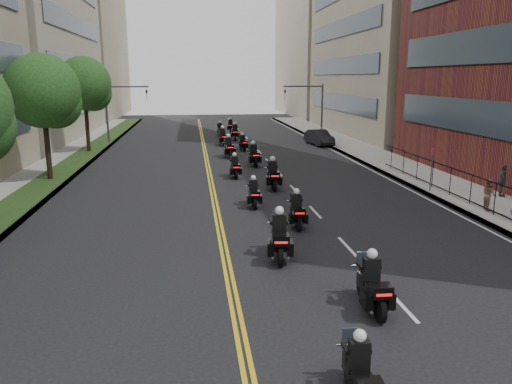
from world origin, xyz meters
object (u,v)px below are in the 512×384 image
motorcycle_10 (223,138)px  motorcycle_11 (235,133)px  pedestrian_b (489,195)px  motorcycle_8 (229,148)px  motorcycle_12 (220,130)px  motorcycle_9 (243,143)px  motorcycle_3 (297,212)px  motorcycle_13 (230,126)px  motorcycle_1 (372,286)px  motorcycle_7 (254,156)px  pedestrian_c (502,181)px  motorcycle_5 (273,176)px  parked_sedan (319,137)px  motorcycle_2 (279,238)px  motorcycle_6 (235,168)px  motorcycle_4 (254,194)px  motorcycle_0 (360,376)px

motorcycle_10 → motorcycle_11: 4.28m
pedestrian_b → motorcycle_8: bearing=36.7°
motorcycle_12 → motorcycle_9: bearing=-87.1°
motorcycle_3 → motorcycle_13: motorcycle_13 is taller
motorcycle_1 → motorcycle_11: bearing=93.0°
motorcycle_1 → motorcycle_8: motorcycle_8 is taller
motorcycle_7 → pedestrian_c: pedestrian_c is taller
motorcycle_5 → parked_sedan: bearing=70.2°
motorcycle_2 → parked_sedan: (8.97, 29.53, -0.02)m
motorcycle_1 → motorcycle_6: motorcycle_1 is taller
parked_sedan → motorcycle_8: bearing=-152.4°
motorcycle_13 → motorcycle_11: bearing=-85.2°
motorcycle_3 → motorcycle_13: size_ratio=0.96×
motorcycle_4 → motorcycle_9: size_ratio=1.00×
motorcycle_13 → motorcycle_1: bearing=-84.0°
motorcycle_12 → pedestrian_b: same height
motorcycle_6 → motorcycle_11: bearing=82.5°
motorcycle_9 → motorcycle_12: 11.26m
motorcycle_3 → pedestrian_b: size_ratio=1.51×
motorcycle_6 → motorcycle_13: 27.32m
motorcycle_0 → motorcycle_5: size_ratio=0.82×
motorcycle_0 → motorcycle_2: motorcycle_2 is taller
motorcycle_11 → motorcycle_12: 3.86m
motorcycle_13 → parked_sedan: 14.59m
motorcycle_1 → pedestrian_c: pedestrian_c is taller
motorcycle_3 → motorcycle_12: bearing=96.2°
motorcycle_6 → pedestrian_c: bearing=-32.2°
motorcycle_6 → motorcycle_7: size_ratio=0.87×
motorcycle_3 → motorcycle_7: size_ratio=0.90×
motorcycle_6 → motorcycle_12: motorcycle_12 is taller
motorcycle_11 → motorcycle_4: bearing=-87.4°
motorcycle_2 → motorcycle_13: bearing=94.5°
motorcycle_4 → parked_sedan: bearing=69.3°
motorcycle_2 → motorcycle_3: size_ratio=1.12×
motorcycle_7 → motorcycle_2: bearing=-97.8°
motorcycle_1 → motorcycle_5: motorcycle_5 is taller
motorcycle_10 → pedestrian_b: bearing=-73.6°
motorcycle_7 → parked_sedan: size_ratio=0.57×
motorcycle_0 → motorcycle_7: motorcycle_7 is taller
motorcycle_13 → motorcycle_7: bearing=-84.6°
motorcycle_11 → motorcycle_0: bearing=-86.0°
motorcycle_5 → parked_sedan: (7.38, 18.28, -0.02)m
motorcycle_11 → motorcycle_3: bearing=-84.4°
motorcycle_5 → motorcycle_6: 4.04m
motorcycle_7 → motorcycle_8: motorcycle_8 is taller
motorcycle_9 → motorcycle_11: (-0.01, 7.56, 0.11)m
motorcycle_8 → motorcycle_9: bearing=63.6°
motorcycle_3 → parked_sedan: size_ratio=0.51×
motorcycle_5 → pedestrian_c: bearing=-17.2°
motorcycle_1 → pedestrian_b: motorcycle_1 is taller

